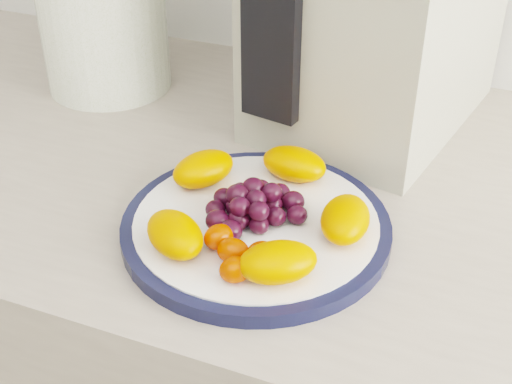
% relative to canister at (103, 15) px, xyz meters
% --- Properties ---
extents(plate_rim, '(0.27, 0.27, 0.01)m').
position_rel_canister_xyz_m(plate_rim, '(0.31, -0.24, -0.09)').
color(plate_rim, '#111633').
rests_on(plate_rim, counter).
extents(plate_face, '(0.24, 0.24, 0.02)m').
position_rel_canister_xyz_m(plate_face, '(0.31, -0.24, -0.09)').
color(plate_face, white).
rests_on(plate_face, counter).
extents(canister, '(0.22, 0.22, 0.20)m').
position_rel_canister_xyz_m(canister, '(0.00, 0.00, 0.00)').
color(canister, '#59741C').
rests_on(canister, counter).
extents(fruit_plate, '(0.23, 0.22, 0.04)m').
position_rel_canister_xyz_m(fruit_plate, '(0.31, -0.25, -0.07)').
color(fruit_plate, '#FE6C00').
rests_on(fruit_plate, plate_face).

